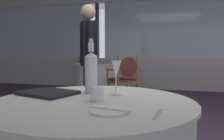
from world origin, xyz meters
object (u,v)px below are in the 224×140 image
Objects in this scene: diner_person_0 at (88,56)px; water_bottle at (91,71)px; dining_chair_0_0 at (87,70)px; side_plate at (109,111)px; water_tumbler at (97,93)px; wine_glass at (116,70)px; dining_chair_0_1 at (125,76)px; menu_book at (48,93)px.

water_bottle is at bearing -97.62° from diner_person_0.
dining_chair_0_0 is 0.54× the size of diner_person_0.
side_plate is 0.20× the size of dining_chair_0_0.
side_plate is 0.26m from water_tumbler.
side_plate is 2.39m from diner_person_0.
diner_person_0 reaches higher than wine_glass.
side_plate is 0.19× the size of dining_chair_0_1.
dining_chair_0_0 is (-1.97, 4.58, -0.39)m from wine_glass.
dining_chair_0_1 is at bearing 97.56° from water_bottle.
wine_glass is 5.00m from dining_chair_0_0.
side_plate is at bearing -18.45° from dining_chair_0_0.
wine_glass is 0.13× the size of diner_person_0.
diner_person_0 is at bearing 115.66° from wine_glass.
diner_person_0 is at bearing 111.32° from water_bottle.
water_tumbler is 0.08× the size of dining_chair_0_0.
wine_glass is (0.18, -0.04, 0.01)m from water_bottle.
water_bottle reaches higher than menu_book.
water_tumbler is at bearing -18.88° from dining_chair_0_0.
diner_person_0 reaches higher than water_bottle.
water_bottle is at bearing 117.78° from water_tumbler.
dining_chair_0_1 is at bearing 100.80° from wine_glass.
diner_person_0 is at bearing -19.07° from dining_chair_0_0.
dining_chair_0_0 is (-2.04, 4.98, -0.24)m from side_plate.
diner_person_0 reaches higher than menu_book.
diner_person_0 is (-0.44, 1.88, 0.20)m from menu_book.
menu_book is at bearing -22.36° from dining_chair_0_0.
dining_chair_0_1 is (1.40, -1.63, 0.04)m from dining_chair_0_0.
water_tumbler is (-0.06, -0.18, -0.12)m from wine_glass.
menu_book is 0.36× the size of dining_chair_0_0.
menu_book is at bearing -153.26° from water_bottle.
water_tumbler is 0.08× the size of dining_chair_0_1.
menu_book is at bearing -105.76° from diner_person_0.
wine_glass is 0.66× the size of menu_book.
dining_chair_0_0 is at bearing 112.23° from side_plate.
water_bottle is 0.30m from menu_book.
dining_chair_0_0 is 0.94× the size of dining_chair_0_1.
water_bottle reaches higher than wine_glass.
wine_glass is at bearing -17.46° from dining_chair_0_0.
water_bottle is 1.63× the size of wine_glass.
wine_glass reaches higher than water_tumbler.
wine_glass is at bearing 150.12° from dining_chair_0_1.
water_bottle is 4.60× the size of water_tumbler.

